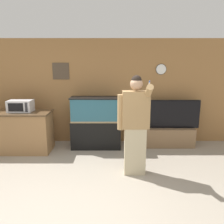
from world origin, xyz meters
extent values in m
plane|color=gray|center=(0.00, 0.00, 0.00)|extent=(18.00, 18.00, 0.00)
cube|color=olive|center=(0.00, 2.72, 1.30)|extent=(10.00, 0.06, 2.60)
cube|color=#4C3D2D|center=(-0.75, 2.68, 1.82)|extent=(0.41, 0.02, 0.41)
cylinder|color=white|center=(1.72, 2.68, 1.87)|extent=(0.24, 0.03, 0.24)
cylinder|color=black|center=(1.72, 2.68, 1.87)|extent=(0.26, 0.01, 0.26)
cube|color=olive|center=(-1.73, 2.02, 0.45)|extent=(1.65, 0.64, 0.90)
cube|color=#513A24|center=(-1.73, 2.02, 0.92)|extent=(1.69, 0.68, 0.03)
cube|color=silver|center=(-1.56, 2.06, 1.07)|extent=(0.53, 0.32, 0.26)
cube|color=black|center=(-1.60, 1.90, 1.07)|extent=(0.33, 0.01, 0.18)
cube|color=#2D2D33|center=(-1.37, 1.90, 1.07)|extent=(0.05, 0.01, 0.21)
cube|color=black|center=(0.13, 2.26, 0.33)|extent=(1.18, 0.45, 0.66)
cube|color=#937F5B|center=(0.13, 2.26, 0.68)|extent=(1.14, 0.44, 0.04)
cube|color=#285B70|center=(0.13, 2.26, 0.95)|extent=(1.13, 0.43, 0.56)
cube|color=black|center=(0.13, 2.26, 1.22)|extent=(1.18, 0.45, 0.03)
cube|color=brown|center=(1.90, 2.35, 0.23)|extent=(1.24, 0.40, 0.46)
cube|color=black|center=(1.90, 2.35, 0.80)|extent=(1.45, 0.05, 0.67)
cube|color=black|center=(1.90, 2.38, 0.80)|extent=(1.48, 0.01, 0.70)
cube|color=#BCAD89|center=(0.93, 0.96, 0.44)|extent=(0.38, 0.21, 0.88)
cube|color=#A37F51|center=(0.93, 0.96, 1.21)|extent=(0.48, 0.23, 0.66)
sphere|color=tan|center=(0.93, 0.96, 1.66)|extent=(0.22, 0.22, 0.22)
sphere|color=black|center=(0.93, 0.96, 1.72)|extent=(0.18, 0.18, 0.18)
cylinder|color=#A37F51|center=(0.67, 0.96, 1.16)|extent=(0.12, 0.12, 0.63)
cylinder|color=#A37F51|center=(1.12, 0.82, 1.54)|extent=(0.11, 0.35, 0.29)
cylinder|color=white|center=(1.12, 0.80, 1.65)|extent=(0.02, 0.06, 0.11)
cylinder|color=#2856B2|center=(1.12, 0.78, 1.71)|extent=(0.02, 0.03, 0.05)
camera|label=1|loc=(0.51, -2.79, 1.99)|focal=35.00mm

